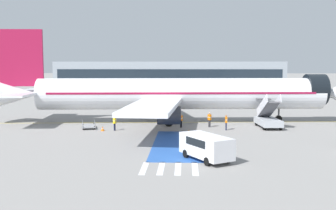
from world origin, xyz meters
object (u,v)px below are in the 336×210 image
traffic_cone_0 (189,132)px  airliner (176,94)px  baggage_cart (89,126)px  ground_crew_2 (226,121)px  ground_crew_3 (209,119)px  terminal_building (169,75)px  fuel_tanker (132,96)px  ground_crew_0 (115,122)px  ground_crew_1 (181,120)px  traffic_cone_1 (103,129)px  boarding_stairs_forward (268,119)px  service_van_1 (206,145)px

traffic_cone_0 → airliner: bearing=100.2°
baggage_cart → ground_crew_2: bearing=-17.6°
ground_crew_3 → terminal_building: 78.59m
ground_crew_3 → fuel_tanker: bearing=-17.7°
ground_crew_0 → terminal_building: (2.81, 81.00, 3.21)m
airliner → fuel_tanker: airliner is taller
airliner → ground_crew_2: bearing=41.0°
ground_crew_1 → ground_crew_2: size_ratio=0.94×
traffic_cone_1 → airliner: bearing=40.4°
baggage_cart → traffic_cone_0: bearing=-32.0°
ground_crew_2 → traffic_cone_0: 5.13m
ground_crew_0 → ground_crew_2: ground_crew_2 is taller
baggage_cart → traffic_cone_0: baggage_cart is taller
traffic_cone_0 → fuel_tanker: bearing=108.6°
boarding_stairs_forward → ground_crew_0: (-17.50, -2.78, -0.05)m
airliner → baggage_cart: (-9.97, -5.10, -3.41)m
fuel_tanker → ground_crew_0: fuel_tanker is taller
baggage_cart → ground_crew_0: 3.61m
fuel_tanker → traffic_cone_1: (0.57, -28.38, -1.36)m
service_van_1 → baggage_cart: service_van_1 is taller
ground_crew_3 → ground_crew_0: bearing=60.8°
traffic_cone_0 → traffic_cone_1: traffic_cone_0 is taller
boarding_stairs_forward → baggage_cart: 20.83m
fuel_tanker → ground_crew_2: 30.80m
ground_crew_0 → ground_crew_2: bearing=106.0°
fuel_tanker → baggage_cart: 26.76m
boarding_stairs_forward → traffic_cone_0: (-9.26, -4.81, -0.75)m
traffic_cone_0 → terminal_building: bearing=93.7°
ground_crew_2 → traffic_cone_0: (-4.21, -2.83, -0.76)m
service_van_1 → ground_crew_1: (-2.09, 15.78, -0.23)m
traffic_cone_1 → terminal_building: 81.51m
traffic_cone_0 → traffic_cone_1: (-9.53, 1.72, -0.01)m
traffic_cone_0 → traffic_cone_1: size_ratio=1.03×
ground_crew_3 → traffic_cone_1: 12.44m
traffic_cone_1 → terminal_building: bearing=87.1°
airliner → terminal_building: bearing=178.7°
fuel_tanker → ground_crew_2: bearing=-148.2°
ground_crew_1 → traffic_cone_1: bearing=-40.2°
airliner → traffic_cone_1: size_ratio=96.97×
fuel_tanker → traffic_cone_0: bearing=-157.3°
airliner → ground_crew_0: airliner is taller
service_van_1 → ground_crew_0: size_ratio=3.07×
airliner → fuel_tanker: bearing=-162.6°
ground_crew_2 → traffic_cone_1: 13.81m
service_van_1 → ground_crew_0: bearing=-86.4°
fuel_tanker → ground_crew_3: bearing=-149.3°
ground_crew_2 → terminal_building: 80.84m
airliner → traffic_cone_0: 9.31m
ground_crew_1 → ground_crew_3: bearing=129.7°
fuel_tanker → service_van_1: bearing=-160.6°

